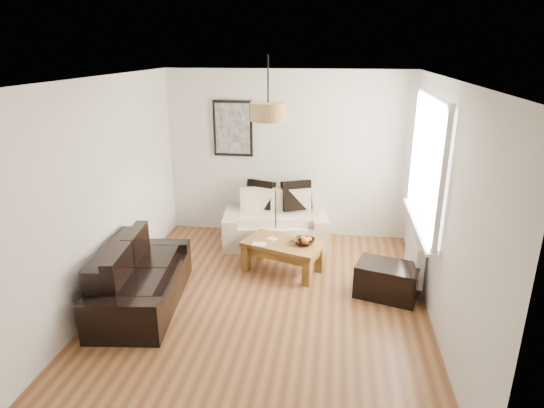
# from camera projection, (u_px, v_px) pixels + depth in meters

# --- Properties ---
(floor) EXTENTS (4.50, 4.50, 0.00)m
(floor) POSITION_uv_depth(u_px,v_px,m) (265.00, 303.00, 5.47)
(floor) COLOR brown
(floor) RESTS_ON ground
(ceiling) EXTENTS (3.80, 4.50, 0.00)m
(ceiling) POSITION_uv_depth(u_px,v_px,m) (264.00, 79.00, 4.62)
(ceiling) COLOR white
(ceiling) RESTS_ON floor
(wall_back) EXTENTS (3.80, 0.04, 2.60)m
(wall_back) POSITION_uv_depth(u_px,v_px,m) (287.00, 155.00, 7.15)
(wall_back) COLOR silver
(wall_back) RESTS_ON floor
(wall_front) EXTENTS (3.80, 0.04, 2.60)m
(wall_front) POSITION_uv_depth(u_px,v_px,m) (209.00, 310.00, 2.94)
(wall_front) COLOR silver
(wall_front) RESTS_ON floor
(wall_left) EXTENTS (0.04, 4.50, 2.60)m
(wall_left) POSITION_uv_depth(u_px,v_px,m) (103.00, 193.00, 5.30)
(wall_left) COLOR silver
(wall_left) RESTS_ON floor
(wall_right) EXTENTS (0.04, 4.50, 2.60)m
(wall_right) POSITION_uv_depth(u_px,v_px,m) (443.00, 208.00, 4.79)
(wall_right) COLOR silver
(wall_right) RESTS_ON floor
(window_bay) EXTENTS (0.14, 1.90, 1.60)m
(window_bay) POSITION_uv_depth(u_px,v_px,m) (428.00, 162.00, 5.44)
(window_bay) COLOR white
(window_bay) RESTS_ON wall_right
(radiator) EXTENTS (0.10, 0.90, 0.52)m
(radiator) POSITION_uv_depth(u_px,v_px,m) (415.00, 255.00, 5.85)
(radiator) COLOR white
(radiator) RESTS_ON wall_right
(poster) EXTENTS (0.62, 0.04, 0.87)m
(poster) POSITION_uv_depth(u_px,v_px,m) (233.00, 128.00, 7.11)
(poster) COLOR black
(poster) RESTS_ON wall_back
(pendant_shade) EXTENTS (0.40, 0.40, 0.20)m
(pendant_shade) POSITION_uv_depth(u_px,v_px,m) (268.00, 112.00, 5.02)
(pendant_shade) COLOR tan
(pendant_shade) RESTS_ON ceiling
(loveseat_cream) EXTENTS (1.67, 1.06, 0.78)m
(loveseat_cream) POSITION_uv_depth(u_px,v_px,m) (276.00, 219.00, 7.02)
(loveseat_cream) COLOR beige
(loveseat_cream) RESTS_ON floor
(sofa_leather) EXTENTS (1.02, 1.78, 0.73)m
(sofa_leather) POSITION_uv_depth(u_px,v_px,m) (141.00, 276.00, 5.34)
(sofa_leather) COLOR black
(sofa_leather) RESTS_ON floor
(coffee_table) EXTENTS (1.17, 0.88, 0.42)m
(coffee_table) POSITION_uv_depth(u_px,v_px,m) (283.00, 257.00, 6.19)
(coffee_table) COLOR brown
(coffee_table) RESTS_ON floor
(ottoman) EXTENTS (0.83, 0.65, 0.42)m
(ottoman) POSITION_uv_depth(u_px,v_px,m) (387.00, 280.00, 5.56)
(ottoman) COLOR black
(ottoman) RESTS_ON floor
(cushion_left) EXTENTS (0.46, 0.26, 0.44)m
(cushion_left) POSITION_uv_depth(u_px,v_px,m) (260.00, 194.00, 7.13)
(cushion_left) COLOR black
(cushion_left) RESTS_ON loveseat_cream
(cushion_right) EXTENTS (0.48, 0.31, 0.46)m
(cushion_right) POSITION_uv_depth(u_px,v_px,m) (297.00, 195.00, 7.05)
(cushion_right) COLOR black
(cushion_right) RESTS_ON loveseat_cream
(fruit_bowl) EXTENTS (0.29, 0.29, 0.07)m
(fruit_bowl) POSITION_uv_depth(u_px,v_px,m) (305.00, 242.00, 6.05)
(fruit_bowl) COLOR black
(fruit_bowl) RESTS_ON coffee_table
(orange_a) EXTENTS (0.11, 0.11, 0.10)m
(orange_a) POSITION_uv_depth(u_px,v_px,m) (305.00, 241.00, 6.07)
(orange_a) COLOR #EF5014
(orange_a) RESTS_ON fruit_bowl
(orange_b) EXTENTS (0.08, 0.08, 0.07)m
(orange_b) POSITION_uv_depth(u_px,v_px,m) (309.00, 239.00, 6.13)
(orange_b) COLOR orange
(orange_b) RESTS_ON fruit_bowl
(orange_c) EXTENTS (0.09, 0.09, 0.08)m
(orange_c) POSITION_uv_depth(u_px,v_px,m) (303.00, 239.00, 6.13)
(orange_c) COLOR orange
(orange_c) RESTS_ON fruit_bowl
(papers) EXTENTS (0.19, 0.13, 0.01)m
(papers) POSITION_uv_depth(u_px,v_px,m) (259.00, 244.00, 6.05)
(papers) COLOR beige
(papers) RESTS_ON coffee_table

